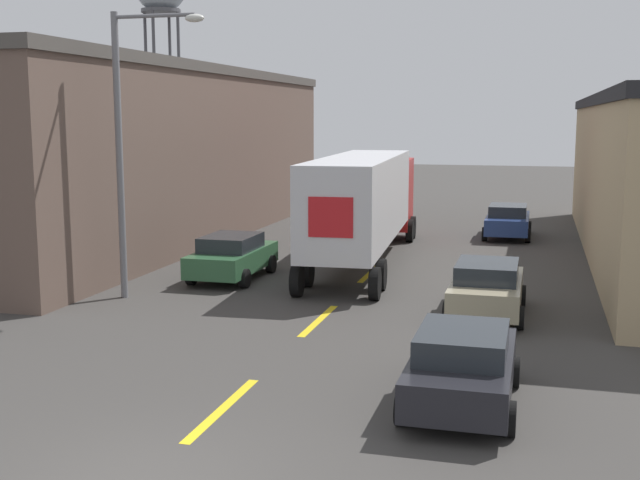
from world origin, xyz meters
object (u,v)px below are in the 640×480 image
parked_car_left_far (232,256)px  street_lamp (129,135)px  semi_truck (366,198)px  parked_car_right_mid (487,287)px  parked_car_right_far (508,221)px  parked_car_right_near (463,365)px

parked_car_left_far → street_lamp: size_ratio=0.51×
street_lamp → semi_truck: bearing=55.2°
parked_car_left_far → parked_car_right_mid: bearing=-18.6°
parked_car_right_far → street_lamp: 18.56m
parked_car_right_far → parked_car_right_mid: size_ratio=1.00×
parked_car_right_near → street_lamp: street_lamp is taller
parked_car_right_mid → parked_car_right_near: bearing=-90.0°
street_lamp → parked_car_right_near: bearing=-32.5°
semi_truck → parked_car_right_near: (4.78, -14.06, -1.59)m
parked_car_left_far → semi_truck: bearing=49.7°
semi_truck → parked_car_left_far: bearing=-134.0°
parked_car_left_far → parked_car_right_far: bearing=54.3°
parked_car_right_far → street_lamp: bearing=-123.8°
parked_car_right_near → parked_car_left_far: bearing=130.4°
semi_truck → parked_car_right_mid: size_ratio=3.43×
parked_car_right_far → parked_car_left_far: size_ratio=1.00×
semi_truck → parked_car_right_mid: (4.78, -7.03, -1.59)m
parked_car_right_mid → parked_car_left_far: (-8.36, 2.82, 0.00)m
semi_truck → parked_car_right_far: bearing=53.5°
parked_car_right_mid → parked_car_left_far: size_ratio=1.00×
parked_car_right_mid → parked_car_right_near: same height
semi_truck → parked_car_right_near: bearing=-74.9°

